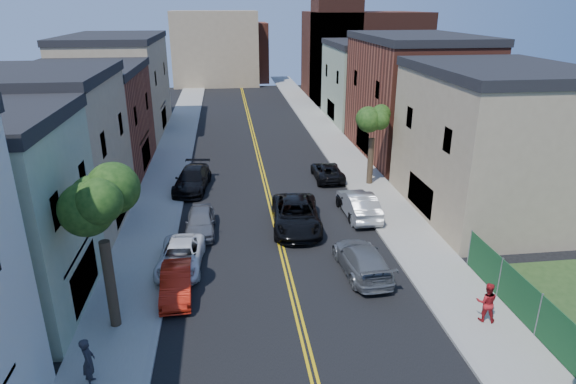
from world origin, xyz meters
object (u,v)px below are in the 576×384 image
object	(u,v)px
black_car_right	(358,204)
black_car_left	(192,179)
grey_car_right	(362,259)
dark_car_right_far	(327,171)
black_suv_lane	(296,215)
red_sedan	(176,283)
grey_car_left	(201,221)
silver_car_right	(358,204)
pedestrian_right	(487,302)
pedestrian_left	(88,362)
white_pickup	(180,257)

from	to	relation	value
black_car_right	black_car_left	bearing A→B (deg)	-33.01
grey_car_right	dark_car_right_far	world-z (taller)	grey_car_right
dark_car_right_far	black_suv_lane	world-z (taller)	black_suv_lane
red_sedan	black_car_right	size ratio (longest dim) A/B	0.84
grey_car_left	grey_car_right	xyz separation A→B (m)	(8.41, -5.89, 0.03)
grey_car_right	dark_car_right_far	bearing A→B (deg)	-97.71
black_car_left	black_car_right	bearing A→B (deg)	-22.04
black_suv_lane	dark_car_right_far	bearing A→B (deg)	70.77
grey_car_left	silver_car_right	size ratio (longest dim) A/B	0.84
black_car_left	grey_car_left	bearing A→B (deg)	-75.88
red_sedan	pedestrian_right	distance (m)	14.00
grey_car_right	dark_car_right_far	xyz separation A→B (m)	(1.17, 14.54, -0.10)
silver_car_right	black_suv_lane	size ratio (longest dim) A/B	0.82
black_car_left	dark_car_right_far	size ratio (longest dim) A/B	1.20
red_sedan	pedestrian_left	world-z (taller)	pedestrian_left
black_car_right	dark_car_right_far	distance (m)	7.28
grey_car_right	black_car_right	world-z (taller)	black_car_right
dark_car_right_far	pedestrian_left	xyz separation A→B (m)	(-13.05, -21.23, 0.45)
grey_car_left	pedestrian_right	bearing A→B (deg)	-40.50
pedestrian_right	grey_car_left	bearing A→B (deg)	-20.84
silver_car_right	black_suv_lane	distance (m)	4.47
red_sedan	black_car_right	bearing A→B (deg)	34.40
pedestrian_left	pedestrian_right	distance (m)	16.12
white_pickup	silver_car_right	xyz separation A→B (m)	(11.00, 5.50, 0.16)
black_car_left	silver_car_right	xyz separation A→B (m)	(11.00, -6.41, 0.03)
red_sedan	black_car_left	distance (m)	14.49
dark_car_right_far	red_sedan	bearing A→B (deg)	56.60
black_car_right	dark_car_right_far	world-z (taller)	black_car_right
black_car_left	silver_car_right	size ratio (longest dim) A/B	1.10
red_sedan	white_pickup	xyz separation A→B (m)	(0.00, 2.58, 0.01)
black_car_right	silver_car_right	size ratio (longest dim) A/B	0.94
red_sedan	black_car_left	world-z (taller)	black_car_left
grey_car_right	red_sedan	bearing A→B (deg)	2.95
white_pickup	grey_car_right	distance (m)	9.44
red_sedan	silver_car_right	xyz separation A→B (m)	(11.00, 8.08, 0.17)
pedestrian_right	dark_car_right_far	bearing A→B (deg)	-61.46
black_car_right	pedestrian_right	bearing A→B (deg)	97.79
red_sedan	black_car_right	world-z (taller)	black_car_right
silver_car_right	pedestrian_right	xyz separation A→B (m)	(2.44, -11.99, 0.22)
grey_car_right	black_suv_lane	distance (m)	6.38
white_pickup	black_car_right	world-z (taller)	black_car_right
black_car_right	pedestrian_right	world-z (taller)	pedestrian_right
black_car_right	pedestrian_right	size ratio (longest dim) A/B	2.63
pedestrian_left	pedestrian_right	xyz separation A→B (m)	(16.02, 1.79, -0.04)
black_car_right	pedestrian_right	distance (m)	12.42
red_sedan	dark_car_right_far	xyz separation A→B (m)	(10.47, 15.53, -0.01)
white_pickup	silver_car_right	size ratio (longest dim) A/B	0.95
grey_car_left	pedestrian_left	size ratio (longest dim) A/B	2.25
grey_car_left	black_car_left	xyz separation A→B (m)	(-0.89, 7.61, 0.08)
grey_car_left	white_pickup	bearing A→B (deg)	-101.49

